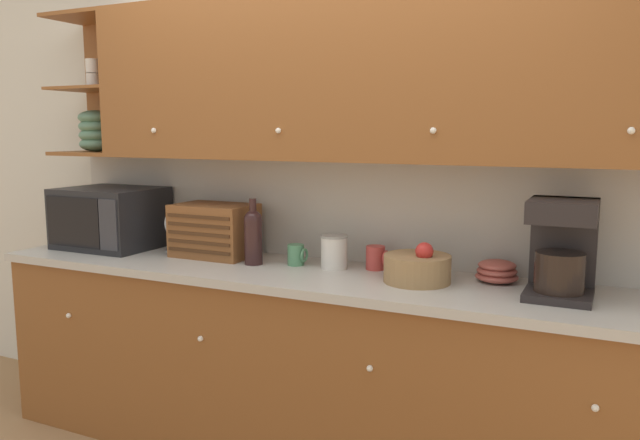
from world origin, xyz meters
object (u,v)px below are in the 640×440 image
(wine_bottle, at_px, (253,234))
(mug_blue_second, at_px, (296,255))
(bread_box, at_px, (215,230))
(coffee_maker, at_px, (562,247))
(bowl_stack_on_counter, at_px, (497,271))
(mug, at_px, (376,258))
(fruit_basket, at_px, (417,268))
(wine_glass, at_px, (171,225))
(storage_canister, at_px, (334,252))
(microwave, at_px, (111,218))

(wine_bottle, relative_size, mug_blue_second, 3.19)
(bread_box, xyz_separation_m, coffee_maker, (1.66, -0.07, 0.06))
(bowl_stack_on_counter, height_order, coffee_maker, coffee_maker)
(mug, bearing_deg, bread_box, -175.80)
(mug_blue_second, bearing_deg, fruit_basket, -7.06)
(wine_bottle, distance_m, bowl_stack_on_counter, 1.13)
(bread_box, height_order, mug, bread_box)
(fruit_basket, xyz_separation_m, coffee_maker, (0.56, 0.02, 0.13))
(wine_glass, bearing_deg, storage_canister, 0.02)
(mug_blue_second, bearing_deg, bread_box, 178.18)
(microwave, height_order, mug_blue_second, microwave)
(wine_glass, height_order, storage_canister, wine_glass)
(wine_bottle, relative_size, storage_canister, 2.04)
(coffee_maker, bearing_deg, mug_blue_second, 177.38)
(microwave, relative_size, bread_box, 1.30)
(bread_box, height_order, coffee_maker, coffee_maker)
(bread_box, distance_m, fruit_basket, 1.11)
(mug_blue_second, distance_m, fruit_basket, 0.63)
(microwave, distance_m, mug, 1.52)
(bread_box, distance_m, mug, 0.86)
(storage_canister, distance_m, mug, 0.20)
(microwave, height_order, coffee_maker, coffee_maker)
(mug_blue_second, xyz_separation_m, fruit_basket, (0.62, -0.08, 0.01))
(wine_glass, bearing_deg, bread_box, 0.56)
(mug_blue_second, relative_size, mug, 0.91)
(microwave, xyz_separation_m, storage_canister, (1.33, 0.04, -0.08))
(storage_canister, relative_size, mug, 1.43)
(wine_glass, relative_size, coffee_maker, 0.55)
(microwave, bearing_deg, coffee_maker, -0.65)
(mug, height_order, coffee_maker, coffee_maker)
(storage_canister, bearing_deg, coffee_maker, -3.86)
(bread_box, bearing_deg, mug_blue_second, -1.82)
(microwave, height_order, wine_bottle, microwave)
(microwave, relative_size, wine_glass, 2.48)
(microwave, bearing_deg, wine_glass, 6.04)
(storage_canister, bearing_deg, mug, 19.54)
(wine_glass, bearing_deg, fruit_basket, -3.71)
(wine_glass, height_order, bread_box, bread_box)
(fruit_basket, bearing_deg, mug, 147.63)
(microwave, bearing_deg, mug_blue_second, 1.40)
(bread_box, distance_m, bowl_stack_on_counter, 1.41)
(mug_blue_second, xyz_separation_m, coffee_maker, (1.18, -0.05, 0.14))
(wine_glass, bearing_deg, microwave, -173.96)
(bread_box, bearing_deg, storage_canister, -0.21)
(mug_blue_second, distance_m, bowl_stack_on_counter, 0.93)
(wine_bottle, height_order, coffee_maker, coffee_maker)
(wine_bottle, height_order, bowl_stack_on_counter, wine_bottle)
(fruit_basket, bearing_deg, bread_box, 175.22)
(bread_box, bearing_deg, mug, 4.20)
(microwave, height_order, bread_box, microwave)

